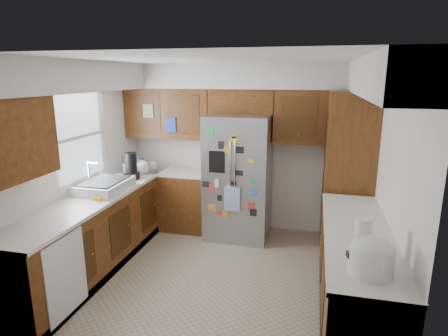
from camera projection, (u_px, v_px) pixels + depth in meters
The scene contains 12 objects.
floor at pixel (217, 275), 4.51m from camera, with size 3.60×3.60×0.00m, color tan.
room_shell at pixel (216, 120), 4.44m from camera, with size 3.64×3.24×2.52m.
left_counter_run at pixel (114, 230), 4.75m from camera, with size 1.36×3.20×0.92m.
right_counter_run at pixel (354, 279), 3.61m from camera, with size 0.63×2.25×0.92m.
pantry at pixel (348, 173), 4.99m from camera, with size 0.60×0.90×2.15m, color #49220E.
fridge at pixel (238, 177), 5.43m from camera, with size 0.90×0.79×1.80m.
bridge_cabinet at pixel (242, 101), 5.38m from camera, with size 0.96×0.34×0.35m, color #49220E.
fridge_top_items at pixel (239, 80), 5.28m from camera, with size 0.77×0.31×0.26m.
sink_assembly at pixel (104, 186), 4.71m from camera, with size 0.52×0.74×0.37m.
left_counter_clutter at pixel (136, 167), 5.39m from camera, with size 0.35×0.86×0.38m.
rice_cooker at pixel (372, 255), 2.72m from camera, with size 0.33×0.32×0.28m.
paper_towel at pixel (362, 236), 3.04m from camera, with size 0.13×0.13×0.30m, color white.
Camera 1 is at (1.05, -3.93, 2.33)m, focal length 30.00 mm.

